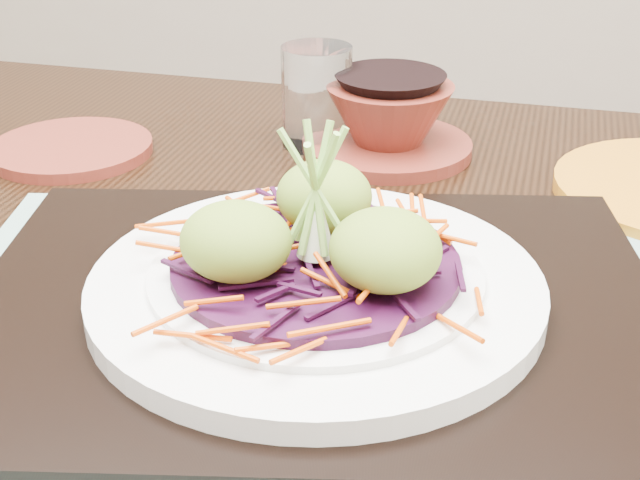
# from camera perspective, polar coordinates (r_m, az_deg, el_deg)

# --- Properties ---
(dining_table) EXTENTS (1.40, 1.03, 0.81)m
(dining_table) POSITION_cam_1_polar(r_m,az_deg,el_deg) (0.67, -0.07, -10.79)
(dining_table) COLOR black
(dining_table) RESTS_ON ground
(placemat) EXTENTS (0.52, 0.42, 0.00)m
(placemat) POSITION_cam_1_polar(r_m,az_deg,el_deg) (0.56, -0.25, -5.61)
(placemat) COLOR gray
(placemat) RESTS_ON dining_table
(serving_tray) EXTENTS (0.45, 0.35, 0.02)m
(serving_tray) POSITION_cam_1_polar(r_m,az_deg,el_deg) (0.55, -0.26, -4.59)
(serving_tray) COLOR black
(serving_tray) RESTS_ON placemat
(white_plate) EXTENTS (0.28, 0.28, 0.02)m
(white_plate) POSITION_cam_1_polar(r_m,az_deg,el_deg) (0.54, -0.26, -2.90)
(white_plate) COLOR silver
(white_plate) RESTS_ON serving_tray
(cabbage_bed) EXTENTS (0.17, 0.17, 0.01)m
(cabbage_bed) POSITION_cam_1_polar(r_m,az_deg,el_deg) (0.54, -0.26, -1.60)
(cabbage_bed) COLOR #310928
(cabbage_bed) RESTS_ON white_plate
(carrot_julienne) EXTENTS (0.21, 0.21, 0.01)m
(carrot_julienne) POSITION_cam_1_polar(r_m,az_deg,el_deg) (0.53, -0.26, -0.79)
(carrot_julienne) COLOR #C44203
(carrot_julienne) RESTS_ON cabbage_bed
(guacamole_scoops) EXTENTS (0.15, 0.13, 0.05)m
(guacamole_scoops) POSITION_cam_1_polar(r_m,az_deg,el_deg) (0.52, -0.28, 0.74)
(guacamole_scoops) COLOR olive
(guacamole_scoops) RESTS_ON cabbage_bed
(scallion_garnish) EXTENTS (0.06, 0.06, 0.10)m
(scallion_garnish) POSITION_cam_1_polar(r_m,az_deg,el_deg) (0.51, -0.27, 2.88)
(scallion_garnish) COLOR #82BA4A
(scallion_garnish) RESTS_ON cabbage_bed
(terracotta_side_plate) EXTENTS (0.20, 0.20, 0.01)m
(terracotta_side_plate) POSITION_cam_1_polar(r_m,az_deg,el_deg) (0.86, -15.62, 5.66)
(terracotta_side_plate) COLOR maroon
(terracotta_side_plate) RESTS_ON dining_table
(water_glass) EXTENTS (0.09, 0.09, 0.09)m
(water_glass) POSITION_cam_1_polar(r_m,az_deg,el_deg) (0.84, -0.21, 9.18)
(water_glass) COLOR white
(water_glass) RESTS_ON dining_table
(terracotta_bowl_set) EXTENTS (0.21, 0.21, 0.06)m
(terracotta_bowl_set) POSITION_cam_1_polar(r_m,az_deg,el_deg) (0.82, 4.41, 7.49)
(terracotta_bowl_set) COLOR maroon
(terracotta_bowl_set) RESTS_ON dining_table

